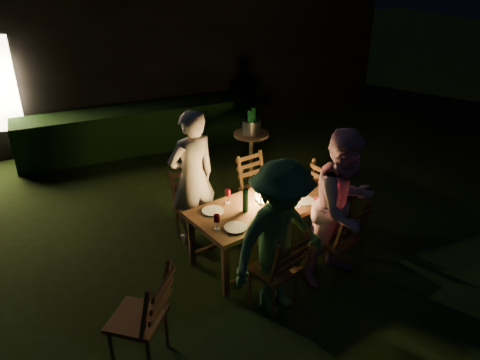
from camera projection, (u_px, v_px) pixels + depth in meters
name	position (u px, v px, depth m)	size (l,w,h in m)	color
garden_envelope	(129.00, 41.00, 10.24)	(40.00, 40.00, 3.20)	black
dining_table	(262.00, 210.00, 5.49)	(1.84, 1.19, 0.71)	#492B18
chair_near_left	(275.00, 282.00, 4.85)	(0.56, 0.58, 0.97)	#492B18
chair_near_right	(335.00, 251.00, 5.32)	(0.57, 0.59, 0.99)	#492B18
chair_far_left	(196.00, 219.00, 5.95)	(0.56, 0.58, 0.98)	#492B18
chair_far_right	(258.00, 198.00, 6.49)	(0.49, 0.51, 0.92)	#492B18
chair_end	(333.00, 205.00, 6.29)	(0.54, 0.51, 0.99)	#492B18
chair_spare	(141.00, 332.00, 4.18)	(0.67, 0.67, 1.03)	#492B18
person_house_side	(192.00, 178.00, 5.73)	(0.63, 0.42, 1.74)	beige
person_opp_right	(343.00, 208.00, 5.02)	(0.87, 0.68, 1.78)	#D894B6
person_opp_left	(280.00, 240.00, 4.57)	(1.09, 0.62, 1.68)	#356A3F
lantern	(263.00, 190.00, 5.45)	(0.16, 0.16, 0.35)	white
plate_far_left	(213.00, 211.00, 5.32)	(0.25, 0.25, 0.01)	white
plate_near_left	(235.00, 227.00, 5.00)	(0.25, 0.25, 0.01)	white
plate_far_right	(279.00, 187.00, 5.85)	(0.25, 0.25, 0.01)	white
plate_near_right	(304.00, 201.00, 5.53)	(0.25, 0.25, 0.01)	white
wineglass_a	(228.00, 196.00, 5.46)	(0.06, 0.06, 0.18)	#59070F
wineglass_b	(217.00, 222.00, 4.95)	(0.06, 0.06, 0.18)	#59070F
wineglass_c	(298.00, 200.00, 5.37)	(0.06, 0.06, 0.18)	#59070F
wineglass_d	(292.00, 179.00, 5.88)	(0.06, 0.06, 0.18)	#59070F
wineglass_e	(273.00, 211.00, 5.15)	(0.06, 0.06, 0.18)	silver
bottle_table	(246.00, 201.00, 5.26)	(0.07, 0.07, 0.28)	#0F471E
napkin_left	(270.00, 220.00, 5.14)	(0.18, 0.14, 0.01)	red
napkin_right	(315.00, 201.00, 5.53)	(0.18, 0.14, 0.01)	red
phone	(235.00, 233.00, 4.91)	(0.14, 0.07, 0.01)	black
side_table	(251.00, 138.00, 7.48)	(0.56, 0.56, 0.75)	brown
ice_bucket	(251.00, 127.00, 7.39)	(0.30, 0.30, 0.22)	#A5A8AD
bottle_bucket_a	(250.00, 125.00, 7.31)	(0.07, 0.07, 0.32)	#0F471E
bottle_bucket_b	(253.00, 122.00, 7.42)	(0.07, 0.07, 0.32)	#0F471E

